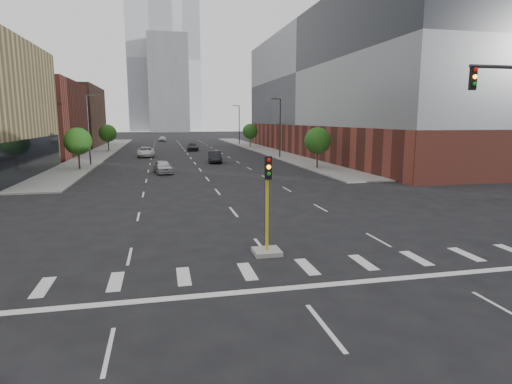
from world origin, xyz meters
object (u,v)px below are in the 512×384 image
object	(u,v)px
median_traffic_signal	(267,233)
car_far_left	(146,152)
car_mid_right	(215,157)
car_distant	(162,139)
car_deep_right	(193,147)
car_near_left	(163,167)

from	to	relation	value
median_traffic_signal	car_far_left	xyz separation A→B (m)	(-6.85, 52.60, -0.18)
car_mid_right	car_distant	bearing A→B (deg)	100.42
car_deep_right	car_distant	bearing A→B (deg)	105.24
car_near_left	car_deep_right	bearing A→B (deg)	71.79
median_traffic_signal	car_near_left	xyz separation A→B (m)	(-4.35, 30.56, -0.23)
car_near_left	car_far_left	xyz separation A→B (m)	(-2.50, 22.04, 0.05)
median_traffic_signal	car_mid_right	xyz separation A→B (m)	(2.77, 41.19, -0.17)
car_far_left	car_mid_right	bearing A→B (deg)	-51.99
car_deep_right	car_distant	xyz separation A→B (m)	(-5.52, 35.64, 0.02)
car_near_left	median_traffic_signal	bearing A→B (deg)	-90.39
car_distant	car_far_left	bearing A→B (deg)	-86.72
median_traffic_signal	car_deep_right	world-z (taller)	median_traffic_signal
car_near_left	car_distant	distance (m)	69.80
car_far_left	car_near_left	bearing A→B (deg)	-85.63
car_near_left	car_mid_right	bearing A→B (deg)	47.69
median_traffic_signal	car_far_left	world-z (taller)	median_traffic_signal
car_far_left	car_distant	world-z (taller)	car_far_left
car_distant	car_deep_right	bearing A→B (deg)	-74.53
car_mid_right	car_far_left	world-z (taller)	car_mid_right
car_distant	car_near_left	bearing A→B (deg)	-83.60
car_near_left	car_far_left	bearing A→B (deg)	87.98
median_traffic_signal	car_near_left	world-z (taller)	median_traffic_signal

